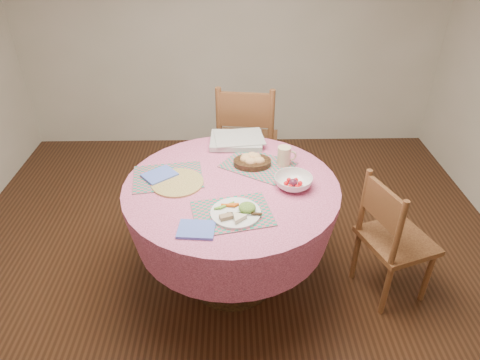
% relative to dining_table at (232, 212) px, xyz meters
% --- Properties ---
extents(ground, '(4.00, 4.00, 0.00)m').
position_rel_dining_table_xyz_m(ground, '(0.00, 0.00, -0.56)').
color(ground, '#331C0F').
rests_on(ground, ground).
extents(room_envelope, '(4.01, 4.01, 2.71)m').
position_rel_dining_table_xyz_m(room_envelope, '(0.00, 0.00, 1.16)').
color(room_envelope, silver).
rests_on(room_envelope, ground).
extents(dining_table, '(1.24, 1.24, 0.75)m').
position_rel_dining_table_xyz_m(dining_table, '(0.00, 0.00, 0.00)').
color(dining_table, pink).
rests_on(dining_table, ground).
extents(chair_right, '(0.48, 0.49, 0.84)m').
position_rel_dining_table_xyz_m(chair_right, '(0.95, -0.11, -0.12)').
color(chair_right, brown).
rests_on(chair_right, ground).
extents(chair_back, '(0.52, 0.51, 1.01)m').
position_rel_dining_table_xyz_m(chair_back, '(0.12, 0.96, -0.03)').
color(chair_back, brown).
rests_on(chair_back, ground).
extents(placemat_front, '(0.45, 0.38, 0.01)m').
position_rel_dining_table_xyz_m(placemat_front, '(0.00, -0.28, 0.20)').
color(placemat_front, '#168066').
rests_on(placemat_front, dining_table).
extents(placemat_left, '(0.44, 0.36, 0.01)m').
position_rel_dining_table_xyz_m(placemat_left, '(-0.37, 0.08, 0.20)').
color(placemat_left, '#168066').
rests_on(placemat_left, dining_table).
extents(placemat_back, '(0.50, 0.47, 0.01)m').
position_rel_dining_table_xyz_m(placemat_back, '(0.16, 0.21, 0.20)').
color(placemat_back, '#168066').
rests_on(placemat_back, dining_table).
extents(wicker_trivet, '(0.30, 0.30, 0.01)m').
position_rel_dining_table_xyz_m(wicker_trivet, '(-0.31, 0.02, 0.20)').
color(wicker_trivet, olive).
rests_on(wicker_trivet, dining_table).
extents(napkin_near, '(0.19, 0.16, 0.01)m').
position_rel_dining_table_xyz_m(napkin_near, '(-0.17, -0.41, 0.20)').
color(napkin_near, '#516AD2').
rests_on(napkin_near, dining_table).
extents(napkin_far, '(0.23, 0.22, 0.01)m').
position_rel_dining_table_xyz_m(napkin_far, '(-0.42, 0.09, 0.21)').
color(napkin_far, '#516AD2').
rests_on(napkin_far, placemat_left).
extents(dinner_plate, '(0.26, 0.26, 0.05)m').
position_rel_dining_table_xyz_m(dinner_plate, '(0.03, -0.29, 0.22)').
color(dinner_plate, white).
rests_on(dinner_plate, placemat_front).
extents(bread_bowl, '(0.23, 0.23, 0.08)m').
position_rel_dining_table_xyz_m(bread_bowl, '(0.13, 0.21, 0.23)').
color(bread_bowl, black).
rests_on(bread_bowl, placemat_back).
extents(latte_mug, '(0.12, 0.08, 0.12)m').
position_rel_dining_table_xyz_m(latte_mug, '(0.32, 0.21, 0.26)').
color(latte_mug, beige).
rests_on(latte_mug, placemat_back).
extents(fruit_bowl, '(0.23, 0.23, 0.07)m').
position_rel_dining_table_xyz_m(fruit_bowl, '(0.35, -0.03, 0.23)').
color(fruit_bowl, white).
rests_on(fruit_bowl, dining_table).
extents(newspaper_stack, '(0.37, 0.29, 0.04)m').
position_rel_dining_table_xyz_m(newspaper_stack, '(0.04, 0.50, 0.22)').
color(newspaper_stack, silver).
rests_on(newspaper_stack, dining_table).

